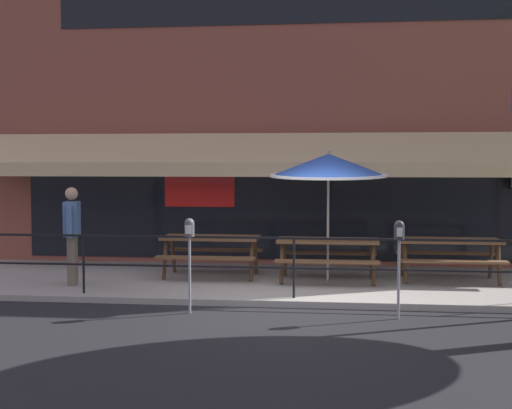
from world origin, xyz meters
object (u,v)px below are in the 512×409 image
Objects in this scene: picnic_table_left at (211,245)px; picnic_table_right at (449,248)px; pedestrian_walking at (72,230)px; picnic_table_centre at (328,248)px; parking_meter_far at (399,239)px; patio_umbrella_centre at (328,166)px; parking_meter_near at (189,237)px.

picnic_table_left and picnic_table_right have the same top height.
picnic_table_left is at bearing 26.51° from pedestrian_walking.
picnic_table_left is 1.00× the size of picnic_table_centre.
picnic_table_left is 4.26m from parking_meter_far.
picnic_table_right is (4.34, 0.04, 0.00)m from picnic_table_left.
picnic_table_centre is 2.76m from parking_meter_far.
parking_meter_near is at bearing -126.87° from patio_umbrella_centre.
picnic_table_centre is 1.05× the size of pedestrian_walking.
patio_umbrella_centre is at bearing 111.57° from parking_meter_far.
picnic_table_left is at bearing -179.51° from picnic_table_right.
parking_meter_near is at bearing -128.67° from picnic_table_centre.
picnic_table_centre is at bearing -6.01° from picnic_table_left.
parking_meter_near is 3.05m from parking_meter_far.
patio_umbrella_centre is at bearing 53.13° from parking_meter_near.
pedestrian_walking reaches higher than picnic_table_left.
parking_meter_near reaches higher than picnic_table_centre.
parking_meter_far is (3.05, -0.02, 0.00)m from parking_meter_near.
picnic_table_left is 1.27× the size of parking_meter_far.
parking_meter_far is at bearing -68.43° from patio_umbrella_centre.
parking_meter_far is at bearing -111.78° from picnic_table_right.
picnic_table_right is 1.27× the size of parking_meter_far.
patio_umbrella_centre is at bearing -177.40° from picnic_table_right.
patio_umbrella_centre reaches higher than picnic_table_right.
pedestrian_walking is (-4.42, -1.06, -1.12)m from patio_umbrella_centre.
parking_meter_near is (-4.16, -2.76, 0.44)m from picnic_table_right.
picnic_table_right is (2.17, 0.27, 0.00)m from picnic_table_centre.
parking_meter_far reaches higher than picnic_table_centre.
parking_meter_far is (-1.11, -2.78, 0.44)m from picnic_table_right.
picnic_table_centre is 4.53m from pedestrian_walking.
picnic_table_right is 0.76× the size of patio_umbrella_centre.
picnic_table_centre is 0.76× the size of patio_umbrella_centre.
picnic_table_right is at bearing 68.22° from parking_meter_far.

